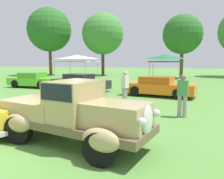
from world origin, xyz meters
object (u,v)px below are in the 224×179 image
Objects in this scene: show_car_orange at (158,87)px; spectator_by_row at (183,94)px; canopy_tent_left_field at (77,58)px; canopy_tent_center_field at (165,58)px; show_car_lime at (34,80)px; show_car_charcoal at (80,82)px; feature_pickup_truck at (73,112)px; spectator_between_cars at (125,87)px.

show_car_orange is 2.69× the size of spectator_by_row.
canopy_tent_left_field is 1.24× the size of canopy_tent_center_field.
canopy_tent_left_field and canopy_tent_center_field have the same top height.
canopy_tent_left_field reaches higher than show_car_lime.
show_car_charcoal is 1.01× the size of show_car_orange.
spectator_by_row is 14.17m from canopy_tent_left_field.
canopy_tent_left_field is (-8.17, 5.30, 1.82)m from show_car_orange.
spectator_by_row is 11.16m from canopy_tent_center_field.
show_car_lime is 1.23× the size of canopy_tent_left_field.
feature_pickup_truck is 14.91m from canopy_tent_center_field.
feature_pickup_truck is 15.77m from canopy_tent_left_field.
show_car_charcoal is 2.71× the size of spectator_between_cars.
show_car_orange is (5.77, -0.91, 0.00)m from show_car_charcoal.
feature_pickup_truck reaches higher than show_car_orange.
canopy_tent_center_field is at bearing 82.29° from spectator_between_cars.
feature_pickup_truck is 13.61m from show_car_lime.
spectator_by_row is (11.65, -6.51, 0.31)m from show_car_lime.
canopy_tent_center_field reaches higher than spectator_by_row.
show_car_orange is (1.35, 8.83, -0.27)m from feature_pickup_truck.
canopy_tent_left_field is (-6.81, 14.13, 1.56)m from feature_pickup_truck.
canopy_tent_center_field is (-1.48, 10.96, 1.51)m from spectator_by_row.
spectator_between_cars is (4.46, -4.25, 0.31)m from show_car_charcoal.
feature_pickup_truck is at bearing -49.32° from show_car_lime.
canopy_tent_center_field is (1.26, 9.27, 1.51)m from spectator_between_cars.
show_car_lime is 4.49m from show_car_charcoal.
show_car_lime and show_car_orange have the same top height.
feature_pickup_truck is 1.01× the size of show_car_orange.
spectator_between_cars is 0.50× the size of canopy_tent_left_field.
canopy_tent_left_field is (-9.59, 10.33, 1.51)m from spectator_by_row.
show_car_charcoal is (4.45, -0.58, 0.00)m from show_car_lime.
spectator_between_cars is (-1.31, -3.34, 0.31)m from show_car_orange.
show_car_orange is at bearing -8.96° from show_car_charcoal.
canopy_tent_left_field reaches higher than show_car_charcoal.
show_car_orange is at bearing 68.59° from spectator_between_cars.
spectator_between_cars is 0.62× the size of canopy_tent_center_field.
spectator_between_cars and spectator_by_row have the same top height.
feature_pickup_truck is 5.50m from spectator_between_cars.
show_car_orange is 1.35× the size of canopy_tent_left_field.
show_car_lime is (-8.87, 10.32, -0.27)m from feature_pickup_truck.
show_car_charcoal is 6.17m from spectator_between_cars.
show_car_charcoal is 2.71× the size of spectator_by_row.
feature_pickup_truck is at bearing -64.27° from canopy_tent_left_field.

